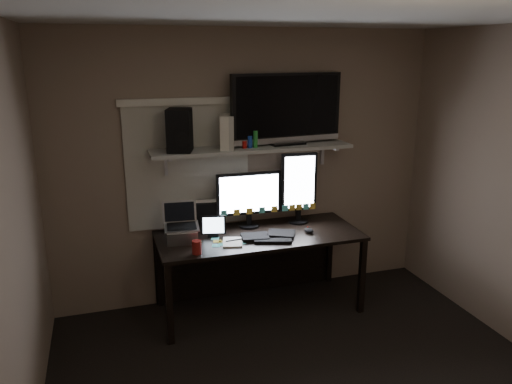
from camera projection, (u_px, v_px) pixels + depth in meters
name	position (u px, v px, depth m)	size (l,w,h in m)	color
ceiling	(342.00, 11.00, 2.63)	(3.60, 3.60, 0.00)	silver
back_wall	(247.00, 168.00, 4.63)	(3.60, 3.60, 0.00)	#806C5C
left_wall	(0.00, 271.00, 2.45)	(3.60, 3.60, 0.00)	#806C5C
window_blinds	(188.00, 167.00, 4.44)	(1.10, 0.02, 1.10)	beige
desk	(255.00, 248.00, 4.58)	(1.80, 0.75, 0.73)	black
wall_shelf	(253.00, 148.00, 4.41)	(1.80, 0.35, 0.03)	#A9A9A4
monitor_landscape	(249.00, 199.00, 4.55)	(0.60, 0.06, 0.53)	black
monitor_portrait	(299.00, 188.00, 4.64)	(0.34, 0.06, 0.68)	black
keyboard	(268.00, 236.00, 4.35)	(0.49, 0.19, 0.03)	black
mouse	(309.00, 230.00, 4.46)	(0.07, 0.11, 0.04)	black
notepad	(232.00, 242.00, 4.22)	(0.16, 0.22, 0.01)	white
tablet	(213.00, 226.00, 4.34)	(0.22, 0.09, 0.19)	black
file_sorter	(205.00, 215.00, 4.51)	(0.21, 0.10, 0.27)	black
laptop	(182.00, 224.00, 4.21)	(0.29, 0.23, 0.33)	#B0B1B5
cup	(197.00, 247.00, 3.98)	(0.08, 0.08, 0.11)	maroon
sticky_notes	(227.00, 240.00, 4.27)	(0.29, 0.21, 0.00)	gold
tv	(287.00, 109.00, 4.44)	(1.05, 0.19, 0.63)	black
game_console	(226.00, 132.00, 4.29)	(0.08, 0.24, 0.29)	beige
speaker	(180.00, 130.00, 4.15)	(0.19, 0.24, 0.36)	black
bottles	(250.00, 139.00, 4.33)	(0.24, 0.05, 0.15)	#A50F0C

